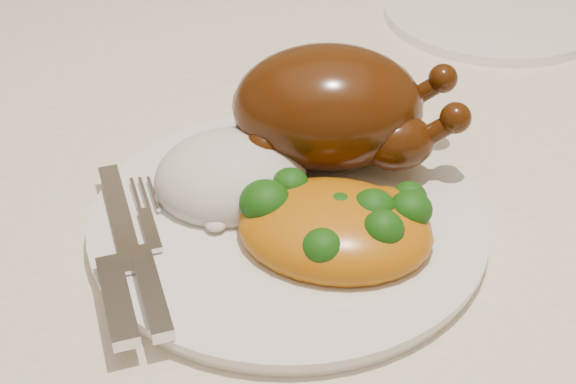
{
  "coord_description": "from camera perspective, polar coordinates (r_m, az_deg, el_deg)",
  "views": [
    {
      "loc": [
        -0.07,
        -0.65,
        1.14
      ],
      "look_at": [
        0.0,
        -0.19,
        0.8
      ],
      "focal_mm": 50.0,
      "sensor_mm": 36.0,
      "label": 1
    }
  ],
  "objects": [
    {
      "name": "tablecloth",
      "position": [
        0.77,
        -2.21,
        4.75
      ],
      "size": [
        1.73,
        1.03,
        0.18
      ],
      "color": "beige",
      "rests_on": "dining_table"
    },
    {
      "name": "side_plate",
      "position": [
        0.94,
        14.29,
        12.17
      ],
      "size": [
        0.27,
        0.27,
        0.01
      ],
      "primitive_type": "cylinder",
      "rotation": [
        0.0,
        0.0,
        0.15
      ],
      "color": "white",
      "rests_on": "tablecloth"
    },
    {
      "name": "mac_and_cheese",
      "position": [
        0.56,
        3.98,
        -2.32
      ],
      "size": [
        0.17,
        0.15,
        0.05
      ],
      "rotation": [
        0.0,
        0.0,
        -0.34
      ],
      "color": "#C9740C",
      "rests_on": "dinner_plate"
    },
    {
      "name": "dining_table",
      "position": [
        0.81,
        -2.09,
        0.34
      ],
      "size": [
        1.6,
        0.9,
        0.76
      ],
      "color": "brown",
      "rests_on": "floor"
    },
    {
      "name": "dinner_plate",
      "position": [
        0.59,
        0.0,
        -2.04
      ],
      "size": [
        0.32,
        0.32,
        0.01
      ],
      "primitive_type": "cylinder",
      "rotation": [
        0.0,
        0.0,
        0.11
      ],
      "color": "white",
      "rests_on": "tablecloth"
    },
    {
      "name": "rice_mound",
      "position": [
        0.61,
        -4.08,
        1.09
      ],
      "size": [
        0.14,
        0.13,
        0.06
      ],
      "rotation": [
        0.0,
        0.0,
        0.21
      ],
      "color": "white",
      "rests_on": "dinner_plate"
    },
    {
      "name": "roast_chicken",
      "position": [
        0.63,
        3.25,
        6.02
      ],
      "size": [
        0.19,
        0.14,
        0.1
      ],
      "rotation": [
        0.0,
        0.0,
        -0.15
      ],
      "color": "#4B2408",
      "rests_on": "dinner_plate"
    },
    {
      "name": "cutlery",
      "position": [
        0.54,
        -10.95,
        -5.27
      ],
      "size": [
        0.05,
        0.2,
        0.01
      ],
      "rotation": [
        0.0,
        0.0,
        0.16
      ],
      "color": "silver",
      "rests_on": "dinner_plate"
    }
  ]
}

